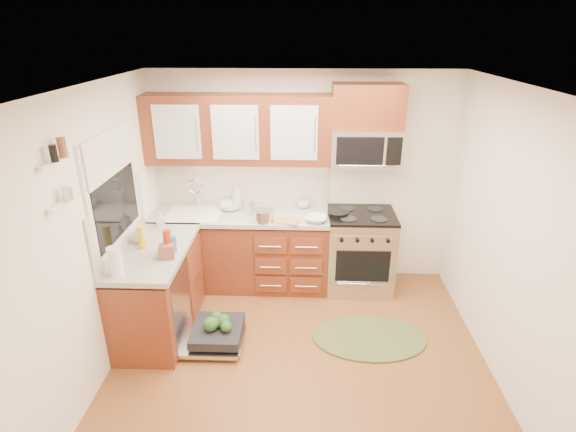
{
  "coord_description": "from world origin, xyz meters",
  "views": [
    {
      "loc": [
        0.01,
        -3.31,
        2.91
      ],
      "look_at": [
        -0.14,
        0.85,
        1.16
      ],
      "focal_mm": 28.0,
      "sensor_mm": 36.0,
      "label": 1
    }
  ],
  "objects_px": {
    "range": "(360,251)",
    "microwave": "(365,147)",
    "skillet": "(338,213)",
    "dishwasher": "(214,334)",
    "bowl_a": "(316,219)",
    "cup": "(303,204)",
    "rug": "(369,338)",
    "sink": "(195,224)",
    "paper_towel_roll": "(115,261)",
    "cutting_board": "(287,221)",
    "upper_cabinets": "(238,129)",
    "bowl_b": "(231,206)",
    "stock_pot": "(264,216)"
  },
  "relations": [
    {
      "from": "bowl_b",
      "to": "microwave",
      "type": "bearing_deg",
      "value": -0.73
    },
    {
      "from": "upper_cabinets",
      "to": "sink",
      "type": "bearing_deg",
      "value": -163.55
    },
    {
      "from": "upper_cabinets",
      "to": "dishwasher",
      "type": "bearing_deg",
      "value": -96.04
    },
    {
      "from": "upper_cabinets",
      "to": "range",
      "type": "distance_m",
      "value": 1.99
    },
    {
      "from": "range",
      "to": "microwave",
      "type": "xyz_separation_m",
      "value": [
        0.0,
        0.12,
        1.23
      ]
    },
    {
      "from": "sink",
      "to": "cutting_board",
      "type": "distance_m",
      "value": 1.11
    },
    {
      "from": "dishwasher",
      "to": "paper_towel_roll",
      "type": "bearing_deg",
      "value": -160.08
    },
    {
      "from": "bowl_a",
      "to": "cup",
      "type": "relative_size",
      "value": 1.79
    },
    {
      "from": "dishwasher",
      "to": "microwave",
      "type": "bearing_deg",
      "value": 39.07
    },
    {
      "from": "upper_cabinets",
      "to": "cutting_board",
      "type": "xyz_separation_m",
      "value": [
        0.56,
        -0.35,
        -0.94
      ]
    },
    {
      "from": "cup",
      "to": "skillet",
      "type": "bearing_deg",
      "value": -34.37
    },
    {
      "from": "bowl_a",
      "to": "bowl_b",
      "type": "height_order",
      "value": "bowl_b"
    },
    {
      "from": "dishwasher",
      "to": "rug",
      "type": "relative_size",
      "value": 0.61
    },
    {
      "from": "bowl_b",
      "to": "cup",
      "type": "xyz_separation_m",
      "value": [
        0.86,
        0.08,
        0.01
      ]
    },
    {
      "from": "microwave",
      "to": "cutting_board",
      "type": "relative_size",
      "value": 2.8
    },
    {
      "from": "cutting_board",
      "to": "paper_towel_roll",
      "type": "bearing_deg",
      "value": -140.29
    },
    {
      "from": "sink",
      "to": "bowl_b",
      "type": "distance_m",
      "value": 0.46
    },
    {
      "from": "bowl_a",
      "to": "cup",
      "type": "xyz_separation_m",
      "value": [
        -0.14,
        0.4,
        0.02
      ]
    },
    {
      "from": "range",
      "to": "rug",
      "type": "xyz_separation_m",
      "value": [
        0.01,
        -1.01,
        -0.46
      ]
    },
    {
      "from": "range",
      "to": "rug",
      "type": "bearing_deg",
      "value": -89.29
    },
    {
      "from": "microwave",
      "to": "stock_pot",
      "type": "bearing_deg",
      "value": -164.22
    },
    {
      "from": "dishwasher",
      "to": "bowl_a",
      "type": "height_order",
      "value": "bowl_a"
    },
    {
      "from": "skillet",
      "to": "range",
      "type": "bearing_deg",
      "value": 9.5
    },
    {
      "from": "sink",
      "to": "skillet",
      "type": "relative_size",
      "value": 2.61
    },
    {
      "from": "sink",
      "to": "dishwasher",
      "type": "xyz_separation_m",
      "value": [
        0.39,
        -1.12,
        -0.7
      ]
    },
    {
      "from": "range",
      "to": "sink",
      "type": "distance_m",
      "value": 1.96
    },
    {
      "from": "bowl_a",
      "to": "cup",
      "type": "height_order",
      "value": "cup"
    },
    {
      "from": "dishwasher",
      "to": "cup",
      "type": "distance_m",
      "value": 1.83
    },
    {
      "from": "range",
      "to": "paper_towel_roll",
      "type": "distance_m",
      "value": 2.74
    },
    {
      "from": "rug",
      "to": "sink",
      "type": "bearing_deg",
      "value": 152.86
    },
    {
      "from": "range",
      "to": "sink",
      "type": "height_order",
      "value": "range"
    },
    {
      "from": "range",
      "to": "stock_pot",
      "type": "bearing_deg",
      "value": -170.11
    },
    {
      "from": "microwave",
      "to": "cutting_board",
      "type": "bearing_deg",
      "value": -158.77
    },
    {
      "from": "upper_cabinets",
      "to": "microwave",
      "type": "distance_m",
      "value": 1.42
    },
    {
      "from": "sink",
      "to": "skillet",
      "type": "distance_m",
      "value": 1.66
    },
    {
      "from": "range",
      "to": "sink",
      "type": "bearing_deg",
      "value": -179.7
    },
    {
      "from": "rug",
      "to": "paper_towel_roll",
      "type": "bearing_deg",
      "value": -170.28
    },
    {
      "from": "dishwasher",
      "to": "range",
      "type": "bearing_deg",
      "value": 36.27
    },
    {
      "from": "stock_pot",
      "to": "bowl_b",
      "type": "height_order",
      "value": "stock_pot"
    },
    {
      "from": "rug",
      "to": "cutting_board",
      "type": "bearing_deg",
      "value": 137.29
    },
    {
      "from": "cup",
      "to": "sink",
      "type": "bearing_deg",
      "value": -169.65
    },
    {
      "from": "paper_towel_roll",
      "to": "cutting_board",
      "type": "bearing_deg",
      "value": 39.71
    },
    {
      "from": "rug",
      "to": "stock_pot",
      "type": "distance_m",
      "value": 1.7
    },
    {
      "from": "range",
      "to": "stock_pot",
      "type": "distance_m",
      "value": 1.24
    },
    {
      "from": "upper_cabinets",
      "to": "cup",
      "type": "relative_size",
      "value": 15.02
    },
    {
      "from": "skillet",
      "to": "rug",
      "type": "bearing_deg",
      "value": -73.04
    },
    {
      "from": "rug",
      "to": "microwave",
      "type": "bearing_deg",
      "value": 90.63
    },
    {
      "from": "bowl_b",
      "to": "rug",
      "type": "bearing_deg",
      "value": -36.64
    },
    {
      "from": "stock_pot",
      "to": "bowl_a",
      "type": "xyz_separation_m",
      "value": [
        0.58,
        0.01,
        -0.04
      ]
    },
    {
      "from": "rug",
      "to": "stock_pot",
      "type": "relative_size",
      "value": 5.12
    }
  ]
}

